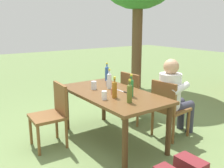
{
  "coord_description": "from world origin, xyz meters",
  "views": [
    {
      "loc": [
        2.75,
        -1.95,
        1.67
      ],
      "look_at": [
        0.0,
        0.0,
        0.85
      ],
      "focal_mm": 40.19,
      "sensor_mm": 36.0,
      "label": 1
    }
  ],
  "objects_px": {
    "chair_far_right": "(168,106)",
    "cup_white": "(104,95)",
    "bottle_clear": "(109,80)",
    "table_knife": "(123,92)",
    "dining_table": "(112,98)",
    "cup_steel": "(109,83)",
    "chair_near_left": "(53,112)",
    "chair_far_left": "(135,95)",
    "cup_terracotta": "(113,91)",
    "bottle_olive": "(130,93)",
    "cup_glass": "(94,85)",
    "person_in_white_shirt": "(173,94)",
    "bottle_amber": "(115,89)",
    "bottle_green": "(131,87)",
    "bottle_blue": "(107,73)"
  },
  "relations": [
    {
      "from": "chair_far_right",
      "to": "cup_white",
      "type": "bearing_deg",
      "value": -99.24
    },
    {
      "from": "chair_far_right",
      "to": "bottle_clear",
      "type": "relative_size",
      "value": 2.98
    },
    {
      "from": "chair_far_right",
      "to": "table_knife",
      "type": "height_order",
      "value": "chair_far_right"
    },
    {
      "from": "bottle_clear",
      "to": "table_knife",
      "type": "relative_size",
      "value": 1.21
    },
    {
      "from": "chair_far_right",
      "to": "table_knife",
      "type": "distance_m",
      "value": 0.71
    },
    {
      "from": "dining_table",
      "to": "cup_steel",
      "type": "xyz_separation_m",
      "value": [
        -0.33,
        0.17,
        0.13
      ]
    },
    {
      "from": "chair_near_left",
      "to": "chair_far_right",
      "type": "bearing_deg",
      "value": 62.88
    },
    {
      "from": "chair_far_left",
      "to": "cup_white",
      "type": "bearing_deg",
      "value": -59.82
    },
    {
      "from": "chair_far_right",
      "to": "cup_terracotta",
      "type": "height_order",
      "value": "chair_far_right"
    },
    {
      "from": "bottle_olive",
      "to": "cup_glass",
      "type": "height_order",
      "value": "bottle_olive"
    },
    {
      "from": "bottle_clear",
      "to": "cup_steel",
      "type": "xyz_separation_m",
      "value": [
        -0.12,
        0.07,
        -0.08
      ]
    },
    {
      "from": "chair_far_right",
      "to": "person_in_white_shirt",
      "type": "relative_size",
      "value": 0.74
    },
    {
      "from": "bottle_clear",
      "to": "cup_steel",
      "type": "relative_size",
      "value": 3.37
    },
    {
      "from": "chair_far_right",
      "to": "table_knife",
      "type": "xyz_separation_m",
      "value": [
        -0.32,
        -0.59,
        0.24
      ]
    },
    {
      "from": "chair_far_left",
      "to": "cup_white",
      "type": "distance_m",
      "value": 1.2
    },
    {
      "from": "dining_table",
      "to": "bottle_amber",
      "type": "xyz_separation_m",
      "value": [
        0.23,
        -0.12,
        0.21
      ]
    },
    {
      "from": "chair_far_left",
      "to": "cup_glass",
      "type": "distance_m",
      "value": 0.91
    },
    {
      "from": "bottle_green",
      "to": "cup_steel",
      "type": "relative_size",
      "value": 3.44
    },
    {
      "from": "chair_far_left",
      "to": "cup_terracotta",
      "type": "distance_m",
      "value": 0.93
    },
    {
      "from": "chair_far_right",
      "to": "chair_near_left",
      "type": "relative_size",
      "value": 1.0
    },
    {
      "from": "chair_far_left",
      "to": "bottle_olive",
      "type": "relative_size",
      "value": 2.99
    },
    {
      "from": "bottle_amber",
      "to": "chair_far_right",
      "type": "bearing_deg",
      "value": 79.7
    },
    {
      "from": "bottle_blue",
      "to": "cup_glass",
      "type": "height_order",
      "value": "bottle_blue"
    },
    {
      "from": "chair_far_left",
      "to": "bottle_clear",
      "type": "bearing_deg",
      "value": -75.51
    },
    {
      "from": "chair_far_right",
      "to": "bottle_blue",
      "type": "height_order",
      "value": "bottle_blue"
    },
    {
      "from": "cup_glass",
      "to": "bottle_clear",
      "type": "bearing_deg",
      "value": 68.02
    },
    {
      "from": "dining_table",
      "to": "bottle_green",
      "type": "xyz_separation_m",
      "value": [
        0.3,
        0.09,
        0.22
      ]
    },
    {
      "from": "chair_far_left",
      "to": "bottle_clear",
      "type": "height_order",
      "value": "bottle_clear"
    },
    {
      "from": "cup_steel",
      "to": "cup_glass",
      "type": "xyz_separation_m",
      "value": [
        0.04,
        -0.29,
        0.02
      ]
    },
    {
      "from": "person_in_white_shirt",
      "to": "bottle_olive",
      "type": "bearing_deg",
      "value": -82.34
    },
    {
      "from": "chair_near_left",
      "to": "cup_terracotta",
      "type": "distance_m",
      "value": 0.88
    },
    {
      "from": "bottle_clear",
      "to": "chair_far_left",
      "type": "bearing_deg",
      "value": 104.49
    },
    {
      "from": "chair_far_right",
      "to": "bottle_olive",
      "type": "distance_m",
      "value": 0.91
    },
    {
      "from": "cup_white",
      "to": "table_knife",
      "type": "bearing_deg",
      "value": 110.17
    },
    {
      "from": "bottle_amber",
      "to": "person_in_white_shirt",
      "type": "bearing_deg",
      "value": 81.31
    },
    {
      "from": "dining_table",
      "to": "person_in_white_shirt",
      "type": "xyz_separation_m",
      "value": [
        0.37,
        0.84,
        0.02
      ]
    },
    {
      "from": "bottle_olive",
      "to": "cup_white",
      "type": "relative_size",
      "value": 2.63
    },
    {
      "from": "chair_near_left",
      "to": "bottle_olive",
      "type": "bearing_deg",
      "value": 36.31
    },
    {
      "from": "chair_near_left",
      "to": "bottle_olive",
      "type": "distance_m",
      "value": 1.14
    },
    {
      "from": "chair_far_right",
      "to": "bottle_green",
      "type": "height_order",
      "value": "bottle_green"
    },
    {
      "from": "cup_terracotta",
      "to": "table_knife",
      "type": "relative_size",
      "value": 0.34
    },
    {
      "from": "chair_near_left",
      "to": "bottle_amber",
      "type": "xyz_separation_m",
      "value": [
        0.6,
        0.61,
        0.36
      ]
    },
    {
      "from": "bottle_amber",
      "to": "bottle_blue",
      "type": "bearing_deg",
      "value": 151.45
    },
    {
      "from": "person_in_white_shirt",
      "to": "chair_far_right",
      "type": "bearing_deg",
      "value": -85.76
    },
    {
      "from": "bottle_amber",
      "to": "table_knife",
      "type": "height_order",
      "value": "bottle_amber"
    },
    {
      "from": "dining_table",
      "to": "chair_far_left",
      "type": "height_order",
      "value": "chair_far_left"
    },
    {
      "from": "cup_glass",
      "to": "cup_white",
      "type": "bearing_deg",
      "value": -17.05
    },
    {
      "from": "person_in_white_shirt",
      "to": "chair_far_left",
      "type": "bearing_deg",
      "value": -171.63
    },
    {
      "from": "dining_table",
      "to": "person_in_white_shirt",
      "type": "distance_m",
      "value": 0.92
    },
    {
      "from": "dining_table",
      "to": "cup_steel",
      "type": "relative_size",
      "value": 19.17
    }
  ]
}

